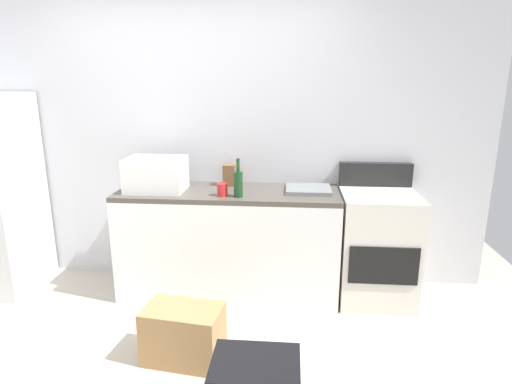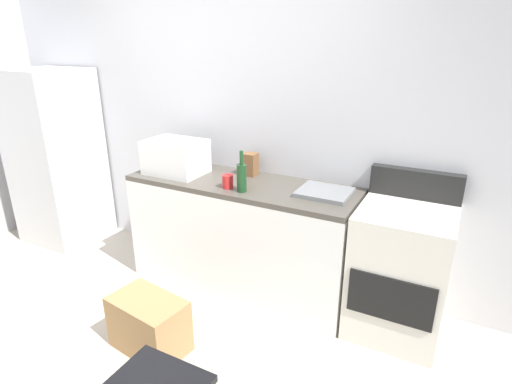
% 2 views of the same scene
% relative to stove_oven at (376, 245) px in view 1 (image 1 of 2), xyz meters
% --- Properties ---
extents(ground_plane, '(6.00, 6.00, 0.00)m').
position_rel_stove_oven_xyz_m(ground_plane, '(-1.52, -1.21, -0.47)').
color(ground_plane, '#B2A899').
extents(wall_back, '(5.00, 0.10, 2.60)m').
position_rel_stove_oven_xyz_m(wall_back, '(-1.52, 0.34, 0.83)').
color(wall_back, silver).
rests_on(wall_back, ground_plane).
extents(kitchen_counter, '(1.80, 0.60, 0.90)m').
position_rel_stove_oven_xyz_m(kitchen_counter, '(-1.22, -0.01, -0.02)').
color(kitchen_counter, white).
rests_on(kitchen_counter, ground_plane).
extents(stove_oven, '(0.60, 0.61, 1.10)m').
position_rel_stove_oven_xyz_m(stove_oven, '(0.00, 0.00, 0.00)').
color(stove_oven, silver).
rests_on(stove_oven, ground_plane).
extents(microwave, '(0.46, 0.34, 0.27)m').
position_rel_stove_oven_xyz_m(microwave, '(-1.80, -0.05, 0.57)').
color(microwave, white).
rests_on(microwave, kitchen_counter).
extents(sink_basin, '(0.36, 0.32, 0.03)m').
position_rel_stove_oven_xyz_m(sink_basin, '(-0.57, 0.03, 0.45)').
color(sink_basin, slate).
rests_on(sink_basin, kitchen_counter).
extents(wine_bottle, '(0.07, 0.07, 0.30)m').
position_rel_stove_oven_xyz_m(wine_bottle, '(-1.11, -0.19, 0.54)').
color(wine_bottle, '#193F1E').
rests_on(wine_bottle, kitchen_counter).
extents(coffee_mug, '(0.08, 0.08, 0.10)m').
position_rel_stove_oven_xyz_m(coffee_mug, '(-1.24, -0.17, 0.48)').
color(coffee_mug, red).
rests_on(coffee_mug, kitchen_counter).
extents(knife_block, '(0.10, 0.10, 0.18)m').
position_rel_stove_oven_xyz_m(knife_block, '(-1.23, 0.17, 0.52)').
color(knife_block, brown).
rests_on(knife_block, kitchen_counter).
extents(cardboard_box_large, '(0.53, 0.37, 0.37)m').
position_rel_stove_oven_xyz_m(cardboard_box_large, '(-1.38, -0.96, -0.28)').
color(cardboard_box_large, '#A37A4C').
rests_on(cardboard_box_large, ground_plane).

